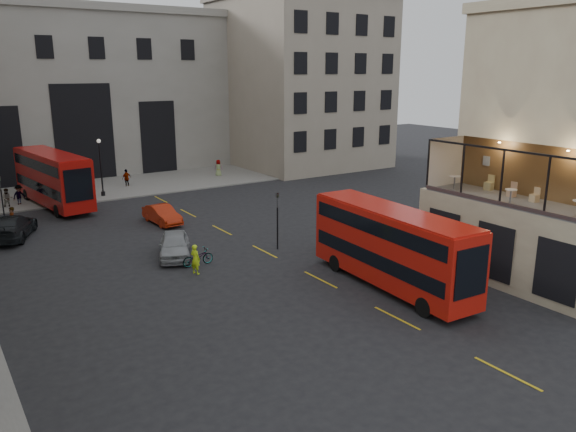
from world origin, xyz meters
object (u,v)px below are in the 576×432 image
cafe_chair_b (534,198)px  cafe_chair_c (512,192)px  car_a (175,245)px  pedestrian_c (127,178)px  car_b (162,215)px  pedestrian_e (12,221)px  car_c (12,227)px  street_lamp_b (101,171)px  cafe_chair_d (489,185)px  cafe_table_mid (511,194)px  bus_near (392,244)px  pedestrian_a (8,199)px  bus_far (52,176)px  traffic_light_far (1,195)px  pedestrian_b (19,195)px  bicycle (198,257)px  cafe_table_far (455,180)px  pedestrian_d (218,168)px  cyclist (195,259)px  traffic_light_near (277,213)px

cafe_chair_b → cafe_chair_c: bearing=85.3°
car_a → pedestrian_c: bearing=102.0°
car_b → pedestrian_e: bearing=158.6°
cafe_chair_b → car_c: bearing=131.5°
street_lamp_b → cafe_chair_d: size_ratio=6.09×
cafe_table_mid → bus_near: bearing=147.7°
pedestrian_a → pedestrian_c: (11.21, 3.19, 0.04)m
bus_far → pedestrian_a: bearing=159.4°
traffic_light_far → pedestrian_b: (2.03, 6.48, -1.52)m
bicycle → car_a: bearing=11.4°
car_a → cafe_table_far: size_ratio=5.59×
pedestrian_d → cafe_chair_c: cafe_chair_c is taller
car_a → car_c: 12.69m
pedestrian_c → cafe_chair_b: size_ratio=2.33×
street_lamp_b → bicycle: size_ratio=2.71×
car_c → pedestrian_d: 26.00m
cafe_table_far → car_a: bearing=141.7°
cafe_table_mid → pedestrian_b: bearing=118.3°
pedestrian_e → cafe_table_far: 30.22m
pedestrian_d → cafe_table_far: size_ratio=2.25×
car_b → cafe_table_far: (10.91, -18.37, 4.44)m
cyclist → street_lamp_b: bearing=-26.7°
car_b → pedestrian_a: bearing=123.8°
pedestrian_e → pedestrian_c: bearing=137.5°
cafe_chair_b → cafe_chair_d: cafe_chair_d is taller
traffic_light_far → car_b: traffic_light_far is taller
pedestrian_c → pedestrian_d: (10.24, 0.15, 0.02)m
car_c → cafe_table_mid: bearing=153.1°
traffic_light_near → cafe_table_mid: cafe_table_mid is taller
bicycle → cafe_chair_d: 17.61m
pedestrian_a → pedestrian_d: size_ratio=0.94×
pedestrian_c → cafe_chair_d: size_ratio=2.06×
traffic_light_far → cafe_table_far: (21.00, -24.18, 2.72)m
cafe_table_far → cafe_chair_d: (1.60, -1.19, -0.28)m
bicycle → pedestrian_d: 28.99m
car_a → pedestrian_c: 23.30m
traffic_light_near → traffic_light_far: 21.26m
cyclist → pedestrian_a: bearing=-7.4°
car_b → pedestrian_d: pedestrian_d is taller
cafe_table_far → cafe_chair_b: (1.03, -4.48, -0.31)m
car_b → cafe_table_far: size_ratio=5.19×
cafe_table_mid → cafe_chair_c: (1.49, 0.96, -0.26)m
traffic_light_near → cafe_table_far: 11.11m
car_c → cafe_table_far: size_ratio=6.96×
traffic_light_far → car_c: 4.09m
pedestrian_b → car_a: bearing=-101.3°
bus_far → car_a: size_ratio=2.59×
bicycle → cafe_chair_c: cafe_chair_c is taller
car_b → pedestrian_b: (-8.06, 12.28, 0.21)m
car_b → pedestrian_e: size_ratio=2.14×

